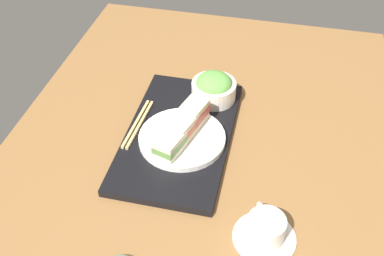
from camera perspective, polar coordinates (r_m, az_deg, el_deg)
name	(u,v)px	position (r cm, az deg, el deg)	size (l,w,h in cm)	color
ground_plane	(198,158)	(115.83, 0.74, -3.74)	(140.00, 100.00, 3.00)	brown
serving_tray	(179,135)	(118.18, -1.65, -0.90)	(45.97, 26.35, 1.96)	black
sandwich_plate	(182,138)	(114.76, -1.25, -1.29)	(21.86, 21.86, 1.57)	silver
sandwich_near	(193,113)	(116.21, 0.17, 1.84)	(9.21, 7.66, 5.75)	beige
sandwich_middle	(182,128)	(112.41, -1.28, -0.03)	(9.05, 7.39, 5.29)	beige
sandwich_far	(170,144)	(108.83, -2.83, -2.03)	(9.00, 7.36, 4.79)	#EFE5C1
salad_bowl	(214,88)	(126.01, 2.74, 5.06)	(12.27, 12.27, 7.89)	silver
chopsticks_pair	(138,124)	(120.21, -6.76, 0.53)	(18.99, 2.92, 0.70)	tan
coffee_cup	(265,230)	(98.05, 9.14, -12.46)	(13.45, 13.45, 6.22)	silver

